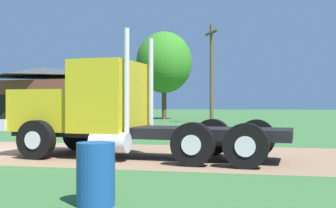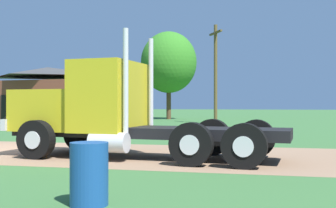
{
  "view_description": "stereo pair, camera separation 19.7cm",
  "coord_description": "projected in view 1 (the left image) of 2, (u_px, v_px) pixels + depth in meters",
  "views": [
    {
      "loc": [
        8.34,
        -12.12,
        1.49
      ],
      "look_at": [
        5.65,
        0.33,
        1.48
      ],
      "focal_mm": 45.96,
      "sensor_mm": 36.0,
      "label": 1
    },
    {
      "loc": [
        8.53,
        -12.07,
        1.49
      ],
      "look_at": [
        5.65,
        0.33,
        1.48
      ],
      "focal_mm": 45.96,
      "sensor_mm": 36.0,
      "label": 2
    }
  ],
  "objects": [
    {
      "name": "tree_left",
      "position": [
        83.0,
        79.0,
        51.94
      ],
      "size": [
        4.55,
        4.55,
        7.01
      ],
      "color": "#513823",
      "rests_on": "ground_plane"
    },
    {
      "name": "steel_barrel",
      "position": [
        96.0,
        174.0,
        6.26
      ],
      "size": [
        0.56,
        0.56,
        0.92
      ],
      "primitive_type": "cylinder",
      "color": "#19478C",
      "rests_on": "ground_plane"
    },
    {
      "name": "shed_building",
      "position": [
        43.0,
        95.0,
        37.27
      ],
      "size": [
        9.67,
        7.83,
        4.67
      ],
      "color": "brown",
      "rests_on": "ground_plane"
    },
    {
      "name": "truck_foreground_white",
      "position": [
        108.0,
        112.0,
        12.08
      ],
      "size": [
        7.91,
        3.22,
        3.41
      ],
      "color": "black",
      "rests_on": "ground_plane"
    },
    {
      "name": "tree_mid",
      "position": [
        164.0,
        62.0,
        41.22
      ],
      "size": [
        5.36,
        5.36,
        8.41
      ],
      "color": "#513823",
      "rests_on": "ground_plane"
    },
    {
      "name": "utility_pole_near",
      "position": [
        211.0,
        71.0,
        32.31
      ],
      "size": [
        1.19,
        1.99,
        7.42
      ],
      "color": "brown",
      "rests_on": "ground_plane"
    }
  ]
}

